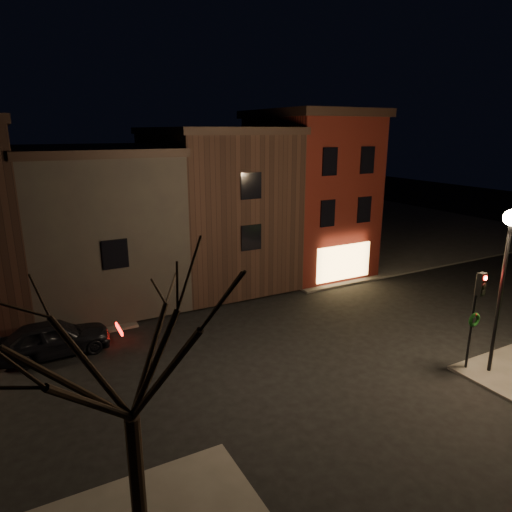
# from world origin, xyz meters

# --- Properties ---
(ground) EXTENTS (120.00, 120.00, 0.00)m
(ground) POSITION_xyz_m (0.00, 0.00, 0.00)
(ground) COLOR black
(ground) RESTS_ON ground
(sidewalk_far_right) EXTENTS (30.00, 30.00, 0.12)m
(sidewalk_far_right) POSITION_xyz_m (20.00, 20.00, 0.06)
(sidewalk_far_right) COLOR #2D2B28
(sidewalk_far_right) RESTS_ON ground
(corner_building) EXTENTS (6.50, 8.50, 10.50)m
(corner_building) POSITION_xyz_m (8.00, 9.47, 5.40)
(corner_building) COLOR #51140E
(corner_building) RESTS_ON ground
(row_building_a) EXTENTS (7.30, 10.30, 9.40)m
(row_building_a) POSITION_xyz_m (1.50, 10.50, 4.83)
(row_building_a) COLOR black
(row_building_a) RESTS_ON ground
(row_building_b) EXTENTS (7.80, 10.30, 8.40)m
(row_building_b) POSITION_xyz_m (-5.75, 10.50, 4.33)
(row_building_b) COLOR black
(row_building_b) RESTS_ON ground
(street_lamp_near) EXTENTS (0.60, 0.60, 6.48)m
(street_lamp_near) POSITION_xyz_m (6.20, -6.00, 5.18)
(street_lamp_near) COLOR black
(street_lamp_near) RESTS_ON sidewalk_near_right
(traffic_signal) EXTENTS (0.58, 0.38, 4.05)m
(traffic_signal) POSITION_xyz_m (5.60, -5.51, 2.81)
(traffic_signal) COLOR black
(traffic_signal) RESTS_ON sidewalk_near_right
(bare_tree_left) EXTENTS (5.60, 5.60, 7.50)m
(bare_tree_left) POSITION_xyz_m (-8.00, -7.00, 5.43)
(bare_tree_left) COLOR black
(bare_tree_left) RESTS_ON sidewalk_near_left
(parked_car_a) EXTENTS (4.65, 1.98, 1.57)m
(parked_car_a) POSITION_xyz_m (-8.90, 3.88, 0.78)
(parked_car_a) COLOR black
(parked_car_a) RESTS_ON ground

